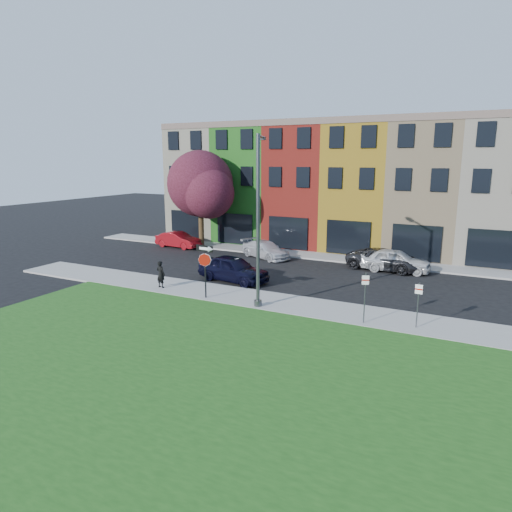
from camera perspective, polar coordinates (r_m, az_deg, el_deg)
The scene contains 16 objects.
ground at distance 21.46m, azimuth -0.58°, elevation -8.22°, with size 120.00×120.00×0.00m, color black.
sidewalk_near at distance 23.30m, azimuth 7.26°, elevation -6.50°, with size 40.00×3.00×0.12m, color gray.
sidewalk_far at distance 35.85m, azimuth 6.22°, elevation 0.13°, with size 40.00×2.40×0.12m, color gray.
grass_park at distance 14.04m, azimuth 18.66°, elevation -20.43°, with size 40.00×16.00×0.10m, color #1C4915.
rowhouse_block at distance 40.86m, azimuth 10.16°, elevation 8.46°, with size 30.00×10.12×10.00m.
stop_sign at distance 24.26m, azimuth -6.41°, elevation -0.58°, with size 1.05×0.11×2.86m.
man at distance 26.92m, azimuth -11.83°, elevation -2.24°, with size 0.61×0.43×1.57m, color black.
sedan_near at distance 28.14m, azimuth -2.86°, elevation -1.59°, with size 4.94×2.66×1.60m, color black.
parked_car_red at distance 39.41m, azimuth -9.71°, elevation 2.02°, with size 4.16×1.70×1.34m, color maroon.
parked_car_silver at distance 34.79m, azimuth 1.20°, elevation 0.81°, with size 4.76×3.47×1.28m, color #B3B3B8.
parked_car_dark at distance 32.27m, azimuth 15.78°, elevation -0.43°, with size 5.27×2.78×1.41m, color black.
parked_car_white at distance 31.90m, azimuth 17.03°, elevation -0.53°, with size 4.63×2.10×1.54m, color silver.
street_lamp at distance 22.51m, azimuth 0.31°, elevation 4.30°, with size 1.11×2.48×8.49m.
parking_sign_a at distance 21.12m, azimuth 13.47°, elevation -4.41°, with size 0.30×0.16×2.35m.
parking_sign_b at distance 21.25m, azimuth 19.61°, elevation -5.15°, with size 0.32×0.08×2.05m.
tree_purple at distance 38.61m, azimuth -6.81°, elevation 8.75°, with size 6.58×5.76×8.02m.
Camera 1 is at (9.29, -17.86, 7.46)m, focal length 32.00 mm.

